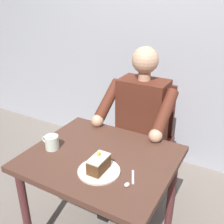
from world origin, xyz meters
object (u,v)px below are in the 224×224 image
dining_table (101,169)px  chair (146,133)px  coffee_cup (52,142)px  seated_person (138,127)px  cake_slice (99,164)px  dessert_spoon (130,181)px

dining_table → chair: 0.72m
chair → coffee_cup: size_ratio=7.69×
seated_person → cake_slice: bearing=96.1°
cake_slice → dining_table: bearing=-61.6°
seated_person → cake_slice: (-0.07, 0.67, 0.11)m
coffee_cup → dessert_spoon: size_ratio=0.85×
dessert_spoon → coffee_cup: bearing=-4.9°
seated_person → dessert_spoon: size_ratio=8.83×
coffee_cup → dessert_spoon: coffee_cup is taller
coffee_cup → cake_slice: bearing=171.5°
dining_table → seated_person: bearing=-90.0°
dessert_spoon → chair: bearing=-73.2°
seated_person → dining_table: bearing=90.0°
seated_person → dessert_spoon: bearing=110.9°
chair → cake_slice: (-0.07, 0.84, 0.24)m
coffee_cup → dessert_spoon: (-0.55, 0.05, -0.04)m
dining_table → coffee_cup: (0.30, 0.08, 0.14)m
seated_person → cake_slice: 0.68m
chair → dessert_spoon: (-0.25, 0.84, 0.20)m
chair → coffee_cup: 0.88m
dining_table → coffee_cup: bearing=14.1°
chair → cake_slice: size_ratio=6.86×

